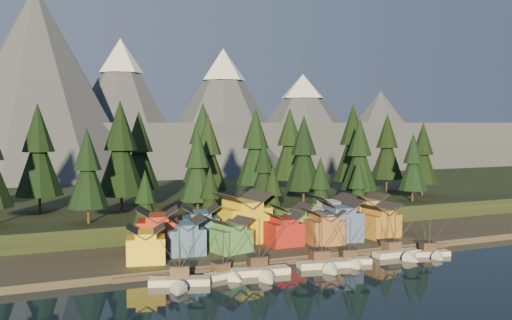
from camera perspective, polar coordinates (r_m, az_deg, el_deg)
name	(u,v)px	position (r m, az deg, el deg)	size (l,w,h in m)	color
ground	(338,280)	(112.33, 8.16, -11.83)	(500.00, 500.00, 0.00)	black
shore_strip	(255,238)	(146.77, -0.11, -7.77)	(400.00, 50.00, 1.50)	#363227
hillside	(196,203)	(192.67, -6.01, -4.34)	(420.00, 100.00, 6.00)	black
dock	(298,259)	(126.09, 4.18, -9.83)	(80.00, 4.00, 1.00)	#4C3F36
mountain_ridge	(118,130)	(310.20, -13.63, 2.93)	(560.00, 190.00, 90.00)	#4A515F
boat_0	(179,274)	(107.61, -7.70, -11.24)	(12.07, 12.52, 12.62)	beige
boat_1	(227,267)	(112.35, -2.89, -10.67)	(8.45, 9.01, 10.48)	silver
boat_2	(262,265)	(113.55, 0.61, -10.43)	(12.40, 13.23, 12.65)	silver
boat_3	(325,257)	(119.92, 6.91, -9.61)	(11.24, 11.94, 12.74)	beige
boat_4	(352,255)	(124.08, 9.58, -9.31)	(9.32, 9.84, 10.96)	silver
boat_5	(400,247)	(132.70, 14.20, -8.46)	(11.26, 12.24, 12.30)	beige
boat_6	(433,247)	(135.48, 17.25, -8.33)	(9.09, 9.61, 10.74)	beige
house_front_0	(146,243)	(119.96, -10.96, -8.12)	(9.12, 8.80, 7.69)	yellow
house_front_1	(185,234)	(125.94, -7.09, -7.39)	(8.60, 8.31, 8.20)	#3D5D92
house_front_2	(230,234)	(127.53, -2.60, -7.39)	(9.36, 9.40, 7.50)	#478448
house_front_3	(284,228)	(134.01, 2.80, -6.79)	(7.85, 7.51, 7.74)	maroon
house_front_4	(323,225)	(136.82, 6.74, -6.50)	(8.49, 9.09, 8.17)	brown
house_front_5	(339,219)	(140.33, 8.31, -5.85)	(10.57, 9.82, 10.02)	#3D5692
house_front_6	(379,219)	(146.65, 12.22, -5.81)	(9.23, 8.82, 8.42)	olive
house_back_0	(157,228)	(129.44, -9.83, -6.74)	(10.77, 10.51, 9.77)	#9D2918
house_back_1	(201,224)	(134.27, -5.56, -6.42)	(10.17, 10.25, 9.36)	#345E7B
house_back_2	(242,216)	(137.29, -1.36, -5.61)	(12.59, 11.82, 11.91)	gold
house_back_3	(291,221)	(140.03, 3.57, -6.13)	(8.64, 7.71, 8.69)	#45743F
house_back_4	(332,214)	(147.75, 7.63, -5.34)	(10.19, 9.86, 10.10)	beige
house_back_5	(366,211)	(154.34, 10.94, -5.03)	(9.04, 9.14, 9.86)	olive
tree_hill_1	(39,153)	(160.44, -20.92, 0.64)	(12.59, 12.59, 29.34)	#332319
tree_hill_2	(88,171)	(141.57, -16.48, -1.09)	(9.83, 9.83, 22.90)	#332319
tree_hill_3	(121,152)	(154.63, -13.37, 0.81)	(12.88, 12.88, 30.01)	#332319
tree_hill_4	(139,153)	(170.92, -11.60, 0.68)	(11.86, 11.86, 27.63)	#332319
tree_hill_5	(198,168)	(149.47, -5.86, -0.84)	(9.55, 9.55, 22.24)	#332319
tree_hill_6	(208,156)	(166.01, -4.79, 0.42)	(11.34, 11.34, 26.41)	#332319
tree_hill_7	(264,173)	(154.14, 0.77, -1.33)	(8.17, 8.17, 19.03)	#332319
tree_hill_8	(256,150)	(178.92, -0.04, 1.05)	(12.25, 12.25, 28.53)	#332319
tree_hill_9	(304,156)	(167.16, 4.79, 0.41)	(11.26, 11.26, 26.23)	#332319
tree_hill_10	(290,147)	(192.92, 3.38, 1.34)	(12.50, 12.50, 29.13)	#332319
tree_hill_11	(360,157)	(171.12, 10.31, 0.31)	(10.97, 10.97, 25.56)	#332319
tree_hill_12	(353,146)	(188.74, 9.65, 1.39)	(12.90, 12.90, 30.06)	#332319
tree_hill_13	(413,164)	(180.32, 15.42, -0.40)	(8.98, 8.98, 20.92)	#332319
tree_hill_14	(387,149)	(203.98, 12.97, 1.10)	(11.72, 11.72, 27.31)	#332319
tree_hill_15	(203,145)	(183.27, -5.31, 1.46)	(13.17, 13.17, 30.68)	#332319
tree_hill_17	(423,155)	(195.51, 16.34, 0.44)	(10.40, 10.40, 24.24)	#332319
tree_shore_0	(145,204)	(136.53, -11.00, -4.30)	(7.55, 7.55, 17.58)	#332319
tree_shore_1	(210,199)	(140.76, -4.61, -3.95)	(7.66, 7.66, 17.85)	#332319
tree_shore_2	(273,196)	(147.08, 1.68, -3.67)	(7.53, 7.53, 17.54)	#332319
tree_shore_3	(320,190)	(153.36, 6.44, -2.96)	(8.40, 8.40, 19.57)	#332319
tree_shore_4	(358,189)	(159.69, 10.18, -2.91)	(8.02, 8.02, 18.68)	#332319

